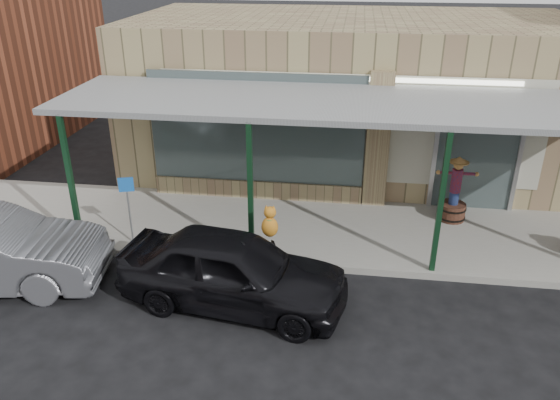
# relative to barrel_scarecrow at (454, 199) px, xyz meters

# --- Properties ---
(ground) EXTENTS (120.00, 120.00, 0.00)m
(ground) POSITION_rel_barrel_scarecrow_xyz_m (-2.49, -4.45, -0.67)
(ground) COLOR black
(ground) RESTS_ON ground
(sidewalk) EXTENTS (40.00, 3.20, 0.15)m
(sidewalk) POSITION_rel_barrel_scarecrow_xyz_m (-2.49, -0.85, -0.60)
(sidewalk) COLOR gray
(sidewalk) RESTS_ON ground
(storefront) EXTENTS (12.00, 6.25, 4.20)m
(storefront) POSITION_rel_barrel_scarecrow_xyz_m (-2.49, 3.71, 1.42)
(storefront) COLOR #9A8A5E
(storefront) RESTS_ON ground
(awning) EXTENTS (12.00, 3.00, 3.04)m
(awning) POSITION_rel_barrel_scarecrow_xyz_m (-2.49, -0.89, 2.34)
(awning) COLOR slate
(awning) RESTS_ON ground
(block_buildings_near) EXTENTS (61.00, 8.00, 8.00)m
(block_buildings_near) POSITION_rel_barrel_scarecrow_xyz_m (-0.48, 4.75, 3.09)
(block_buildings_near) COLOR brown
(block_buildings_near) RESTS_ON ground
(barrel_scarecrow) EXTENTS (0.90, 0.79, 1.55)m
(barrel_scarecrow) POSITION_rel_barrel_scarecrow_xyz_m (0.00, 0.00, 0.00)
(barrel_scarecrow) COLOR #4D2C1F
(barrel_scarecrow) RESTS_ON sidewalk
(handicap_sign) EXTENTS (0.30, 0.11, 1.50)m
(handicap_sign) POSITION_rel_barrel_scarecrow_xyz_m (-6.93, -2.05, 0.44)
(handicap_sign) COLOR gray
(handicap_sign) RESTS_ON sidewalk
(parked_sedan) EXTENTS (4.31, 2.24, 1.57)m
(parked_sedan) POSITION_rel_barrel_scarecrow_xyz_m (-4.35, -3.70, 0.03)
(parked_sedan) COLOR black
(parked_sedan) RESTS_ON ground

